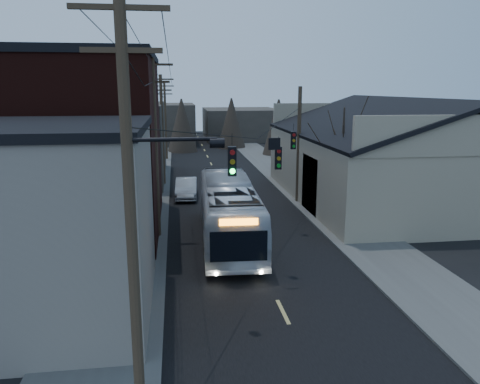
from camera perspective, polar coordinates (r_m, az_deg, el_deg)
The scene contains 13 objects.
road_surface at distance 39.18m, azimuth -1.98°, elevation 0.23°, with size 9.00×110.00×0.02m, color black.
sidewalk_left at distance 39.06m, azimuth -11.51°, elevation 0.02°, with size 4.00×110.00×0.12m, color #474744.
sidewalk_right at distance 40.33m, azimuth 7.25°, elevation 0.56°, with size 4.00×110.00×0.12m, color #474744.
building_clapboard at distance 18.49m, azimuth -23.68°, elevation -3.83°, with size 8.00×8.00×7.00m, color #6F665D.
building_brick at distance 28.93m, azimuth -20.09°, elevation 5.10°, with size 10.00×12.00×10.00m, color black.
building_left_far at distance 44.70m, azimuth -15.10°, elevation 5.87°, with size 9.00×14.00×7.00m, color #37322C.
warehouse at distance 37.56m, azimuth 19.00°, elevation 3.18°, with size 16.16×20.60×7.73m.
building_far_left at distance 73.30m, azimuth -9.57°, elevation 8.19°, with size 10.00×12.00×6.00m, color #37322C.
building_far_right at distance 79.05m, azimuth 0.10°, elevation 8.30°, with size 12.00×14.00×5.00m, color #37322C.
bare_tree at distance 30.31m, azimuth 12.30°, elevation 3.21°, with size 0.40×0.40×7.20m, color black.
utility_lines at distance 32.41m, azimuth -6.49°, elevation 6.42°, with size 11.24×45.28×10.50m.
bus at distance 25.91m, azimuth -1.38°, elevation -2.37°, with size 2.86×12.24×3.41m, color silver.
parked_car at distance 36.60m, azimuth -6.56°, elevation 0.46°, with size 1.60×4.59×1.51m, color #A8ACB0.
Camera 1 is at (-3.87, -8.08, 8.38)m, focal length 35.00 mm.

